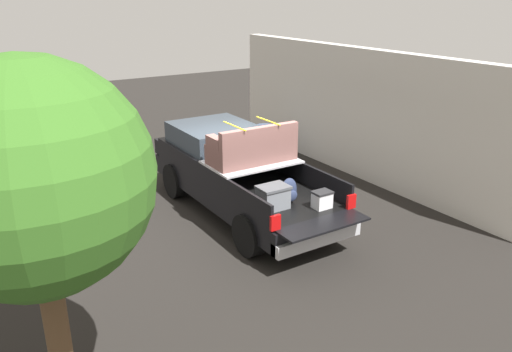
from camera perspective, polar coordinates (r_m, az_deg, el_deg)
ground_plane at (r=11.67m, az=-1.58°, el=-4.22°), size 40.00×40.00×0.00m
pickup_truck at (r=11.61m, az=-2.56°, el=0.70°), size 6.05×2.06×2.23m
building_facade at (r=14.11m, az=11.14°, el=7.11°), size 10.36×0.36×3.45m
tree_background at (r=5.51m, az=-23.91°, el=-0.39°), size 2.47×2.47×4.29m
trash_can at (r=15.57m, az=1.05°, el=4.01°), size 0.60×0.60×0.98m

